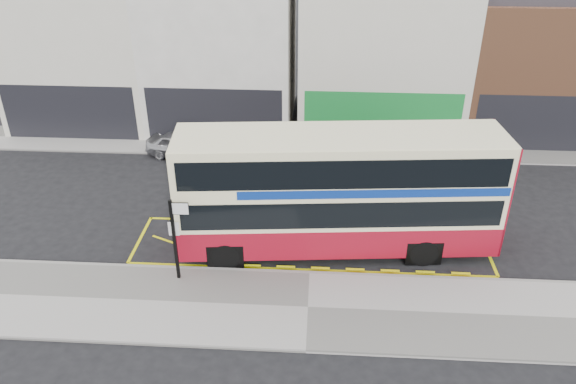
# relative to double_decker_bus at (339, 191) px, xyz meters

# --- Properties ---
(ground) EXTENTS (120.00, 120.00, 0.00)m
(ground) POSITION_rel_double_decker_bus_xyz_m (-1.03, -1.56, -2.55)
(ground) COLOR black
(ground) RESTS_ON ground
(pavement) EXTENTS (40.00, 4.00, 0.15)m
(pavement) POSITION_rel_double_decker_bus_xyz_m (-1.03, -3.86, -2.48)
(pavement) COLOR #A5A19D
(pavement) RESTS_ON ground
(kerb) EXTENTS (40.00, 0.15, 0.15)m
(kerb) POSITION_rel_double_decker_bus_xyz_m (-1.03, -1.94, -2.48)
(kerb) COLOR gray
(kerb) RESTS_ON ground
(far_pavement) EXTENTS (50.00, 3.00, 0.15)m
(far_pavement) POSITION_rel_double_decker_bus_xyz_m (-1.03, 9.44, -2.48)
(far_pavement) COLOR #A5A19D
(far_pavement) RESTS_ON ground
(road_markings) EXTENTS (14.00, 3.40, 0.01)m
(road_markings) POSITION_rel_double_decker_bus_xyz_m (-1.03, 0.04, -2.55)
(road_markings) COLOR #EFEC0C
(road_markings) RESTS_ON ground
(terrace_far_left) EXTENTS (8.00, 8.01, 10.80)m
(terrace_far_left) POSITION_rel_double_decker_bus_xyz_m (-14.53, 13.42, 2.27)
(terrace_far_left) COLOR silver
(terrace_far_left) RESTS_ON ground
(terrace_left) EXTENTS (8.00, 8.01, 11.80)m
(terrace_left) POSITION_rel_double_decker_bus_xyz_m (-6.53, 13.42, 2.77)
(terrace_left) COLOR white
(terrace_left) RESTS_ON ground
(terrace_green_shop) EXTENTS (9.00, 8.01, 11.30)m
(terrace_green_shop) POSITION_rel_double_decker_bus_xyz_m (2.47, 13.42, 2.52)
(terrace_green_shop) COLOR silver
(terrace_green_shop) RESTS_ON ground
(terrace_right) EXTENTS (9.00, 8.01, 10.30)m
(terrace_right) POSITION_rel_double_decker_bus_xyz_m (11.47, 13.42, 2.02)
(terrace_right) COLOR #965C3C
(terrace_right) RESTS_ON ground
(double_decker_bus) EXTENTS (12.37, 3.89, 4.86)m
(double_decker_bus) POSITION_rel_double_decker_bus_xyz_m (0.00, 0.00, 0.00)
(double_decker_bus) COLOR #FFF6C2
(double_decker_bus) RESTS_ON ground
(bus_stop_post) EXTENTS (0.81, 0.14, 3.27)m
(bus_stop_post) POSITION_rel_double_decker_bus_xyz_m (-5.73, -2.53, -0.46)
(bus_stop_post) COLOR black
(bus_stop_post) RESTS_ON pavement
(car_silver) EXTENTS (4.16, 2.52, 1.32)m
(car_silver) POSITION_rel_double_decker_bus_xyz_m (-7.94, 7.71, -1.89)
(car_silver) COLOR #A7A7AC
(car_silver) RESTS_ON ground
(car_grey) EXTENTS (4.19, 2.48, 1.30)m
(car_grey) POSITION_rel_double_decker_bus_xyz_m (0.40, 6.84, -1.90)
(car_grey) COLOR #37383D
(car_grey) RESTS_ON ground
(car_white) EXTENTS (4.45, 2.21, 1.24)m
(car_white) POSITION_rel_double_decker_bus_xyz_m (4.52, 7.09, -1.93)
(car_white) COLOR white
(car_white) RESTS_ON ground
(street_tree_right) EXTENTS (2.29, 2.29, 4.94)m
(street_tree_right) POSITION_rel_double_decker_bus_xyz_m (6.79, 10.64, 0.81)
(street_tree_right) COLOR #342117
(street_tree_right) RESTS_ON ground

